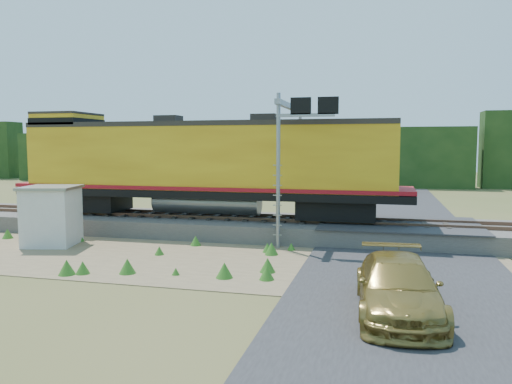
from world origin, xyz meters
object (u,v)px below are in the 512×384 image
(locomotive, at_px, (201,163))
(car, at_px, (398,287))
(signal_gantry, at_px, (295,133))
(shed, at_px, (52,216))

(locomotive, bearing_deg, car, -48.03)
(signal_gantry, bearing_deg, car, -65.48)
(shed, xyz_separation_m, signal_gantry, (9.99, 3.99, 3.61))
(shed, bearing_deg, car, -34.41)
(signal_gantry, xyz_separation_m, car, (4.36, -9.57, -4.20))
(locomotive, height_order, car, locomotive)
(car, bearing_deg, signal_gantry, 110.86)
(signal_gantry, distance_m, car, 11.32)
(car, bearing_deg, locomotive, 128.31)
(locomotive, relative_size, shed, 7.51)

